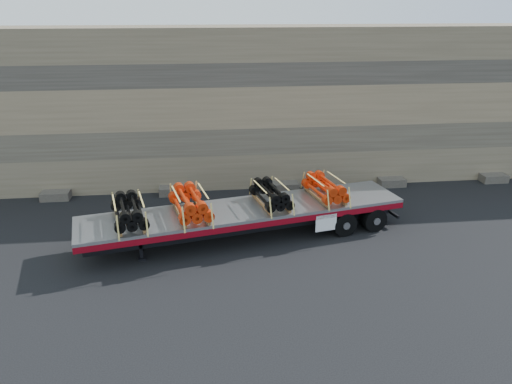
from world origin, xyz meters
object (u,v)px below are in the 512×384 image
at_px(trailer, 245,223).
at_px(bundle_midrear, 271,195).
at_px(bundle_front, 129,212).
at_px(bundle_midfront, 190,204).
at_px(bundle_rear, 325,188).

height_order(trailer, bundle_midrear, bundle_midrear).
bearing_deg(bundle_midrear, bundle_front, 180.00).
relative_size(bundle_midfront, bundle_rear, 1.11).
bearing_deg(trailer, bundle_midfront, -180.00).
height_order(trailer, bundle_midfront, bundle_midfront).
bearing_deg(bundle_midrear, bundle_rear, 0.00).
distance_m(trailer, bundle_midrear, 1.35).
height_order(trailer, bundle_rear, bundle_rear).
bearing_deg(bundle_rear, bundle_midfront, -180.00).
relative_size(bundle_midrear, bundle_rear, 0.98).
bearing_deg(bundle_rear, bundle_front, 180.00).
distance_m(bundle_front, bundle_midfront, 2.03).
bearing_deg(trailer, bundle_front, -180.00).
bearing_deg(bundle_midfront, bundle_midrear, 0.00).
bearing_deg(bundle_midrear, trailer, 180.00).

